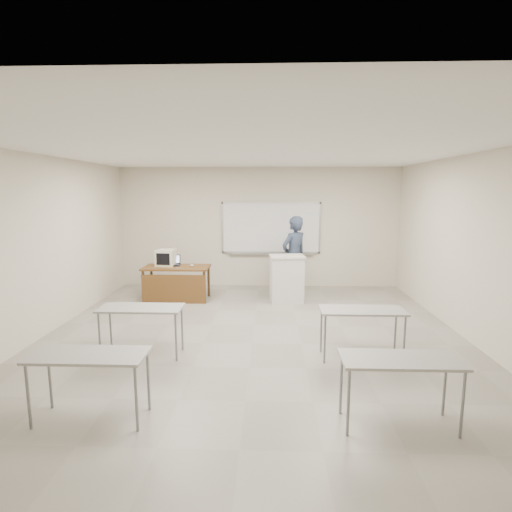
{
  "coord_description": "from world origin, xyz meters",
  "views": [
    {
      "loc": [
        0.27,
        -6.05,
        2.38
      ],
      "look_at": [
        -0.02,
        2.2,
        1.06
      ],
      "focal_mm": 28.0,
      "sensor_mm": 36.0,
      "label": 1
    }
  ],
  "objects_px": {
    "instructor_desk": "(176,277)",
    "crt_monitor": "(167,258)",
    "keyboard": "(294,256)",
    "laptop": "(174,263)",
    "mouse": "(192,265)",
    "presenter": "(294,257)",
    "podium": "(287,278)",
    "whiteboard": "(271,229)"
  },
  "relations": [
    {
      "from": "crt_monitor",
      "to": "mouse",
      "type": "distance_m",
      "value": 0.61
    },
    {
      "from": "crt_monitor",
      "to": "podium",
      "type": "bearing_deg",
      "value": 0.49
    },
    {
      "from": "whiteboard",
      "to": "crt_monitor",
      "type": "xyz_separation_m",
      "value": [
        -2.35,
        -1.24,
        -0.55
      ]
    },
    {
      "from": "instructor_desk",
      "to": "podium",
      "type": "relative_size",
      "value": 1.41
    },
    {
      "from": "mouse",
      "to": "keyboard",
      "type": "bearing_deg",
      "value": -3.95
    },
    {
      "from": "laptop",
      "to": "presenter",
      "type": "xyz_separation_m",
      "value": [
        2.73,
        0.21,
        0.12
      ]
    },
    {
      "from": "instructor_desk",
      "to": "crt_monitor",
      "type": "distance_m",
      "value": 0.52
    },
    {
      "from": "whiteboard",
      "to": "laptop",
      "type": "relative_size",
      "value": 8.08
    },
    {
      "from": "podium",
      "to": "mouse",
      "type": "distance_m",
      "value": 2.13
    },
    {
      "from": "podium",
      "to": "crt_monitor",
      "type": "relative_size",
      "value": 2.3
    },
    {
      "from": "instructor_desk",
      "to": "crt_monitor",
      "type": "xyz_separation_m",
      "value": [
        -0.25,
        0.24,
        0.38
      ]
    },
    {
      "from": "crt_monitor",
      "to": "keyboard",
      "type": "bearing_deg",
      "value": -1.65
    },
    {
      "from": "keyboard",
      "to": "laptop",
      "type": "bearing_deg",
      "value": 155.89
    },
    {
      "from": "whiteboard",
      "to": "podium",
      "type": "distance_m",
      "value": 1.79
    },
    {
      "from": "podium",
      "to": "keyboard",
      "type": "relative_size",
      "value": 2.51
    },
    {
      "from": "instructor_desk",
      "to": "podium",
      "type": "height_order",
      "value": "podium"
    },
    {
      "from": "podium",
      "to": "mouse",
      "type": "height_order",
      "value": "podium"
    },
    {
      "from": "crt_monitor",
      "to": "mouse",
      "type": "relative_size",
      "value": 4.37
    },
    {
      "from": "instructor_desk",
      "to": "mouse",
      "type": "height_order",
      "value": "mouse"
    },
    {
      "from": "instructor_desk",
      "to": "crt_monitor",
      "type": "height_order",
      "value": "crt_monitor"
    },
    {
      "from": "crt_monitor",
      "to": "mouse",
      "type": "xyz_separation_m",
      "value": [
        0.58,
        -0.08,
        -0.16
      ]
    },
    {
      "from": "laptop",
      "to": "podium",
      "type": "bearing_deg",
      "value": -13.34
    },
    {
      "from": "whiteboard",
      "to": "keyboard",
      "type": "relative_size",
      "value": 6.04
    },
    {
      "from": "podium",
      "to": "presenter",
      "type": "height_order",
      "value": "presenter"
    },
    {
      "from": "whiteboard",
      "to": "presenter",
      "type": "relative_size",
      "value": 1.34
    },
    {
      "from": "crt_monitor",
      "to": "keyboard",
      "type": "xyz_separation_m",
      "value": [
        2.85,
        -0.35,
        0.11
      ]
    },
    {
      "from": "podium",
      "to": "laptop",
      "type": "height_order",
      "value": "podium"
    },
    {
      "from": "instructor_desk",
      "to": "presenter",
      "type": "relative_size",
      "value": 0.78
    },
    {
      "from": "mouse",
      "to": "presenter",
      "type": "distance_m",
      "value": 2.32
    },
    {
      "from": "laptop",
      "to": "keyboard",
      "type": "distance_m",
      "value": 2.73
    },
    {
      "from": "laptop",
      "to": "mouse",
      "type": "height_order",
      "value": "laptop"
    },
    {
      "from": "podium",
      "to": "crt_monitor",
      "type": "xyz_separation_m",
      "value": [
        -2.7,
        0.23,
        0.41
      ]
    },
    {
      "from": "instructor_desk",
      "to": "crt_monitor",
      "type": "bearing_deg",
      "value": 136.61
    },
    {
      "from": "instructor_desk",
      "to": "mouse",
      "type": "bearing_deg",
      "value": 25.96
    },
    {
      "from": "laptop",
      "to": "presenter",
      "type": "height_order",
      "value": "presenter"
    },
    {
      "from": "crt_monitor",
      "to": "presenter",
      "type": "bearing_deg",
      "value": 10.01
    },
    {
      "from": "instructor_desk",
      "to": "keyboard",
      "type": "xyz_separation_m",
      "value": [
        2.6,
        -0.11,
        0.49
      ]
    },
    {
      "from": "whiteboard",
      "to": "podium",
      "type": "xyz_separation_m",
      "value": [
        0.35,
        -1.47,
        -0.96
      ]
    },
    {
      "from": "keyboard",
      "to": "presenter",
      "type": "xyz_separation_m",
      "value": [
        0.03,
        0.58,
        -0.11
      ]
    },
    {
      "from": "keyboard",
      "to": "instructor_desk",
      "type": "bearing_deg",
      "value": 161.39
    },
    {
      "from": "podium",
      "to": "crt_monitor",
      "type": "distance_m",
      "value": 2.74
    },
    {
      "from": "podium",
      "to": "laptop",
      "type": "xyz_separation_m",
      "value": [
        -2.55,
        0.25,
        0.29
      ]
    }
  ]
}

